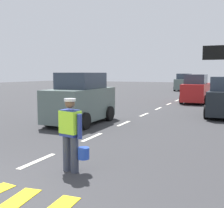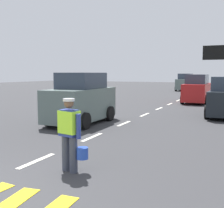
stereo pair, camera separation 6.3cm
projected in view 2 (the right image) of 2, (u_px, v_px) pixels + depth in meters
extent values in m
plane|color=#333335|center=(179.00, 100.00, 23.95)|extent=(96.00, 96.00, 0.00)
cube|color=silver|center=(37.00, 161.00, 7.34)|extent=(0.14, 1.40, 0.01)
cube|color=silver|center=(92.00, 137.00, 10.07)|extent=(0.14, 1.40, 0.01)
cube|color=silver|center=(124.00, 124.00, 12.79)|extent=(0.14, 1.40, 0.01)
cube|color=silver|center=(145.00, 115.00, 15.51)|extent=(0.14, 1.40, 0.01)
cube|color=silver|center=(159.00, 109.00, 18.23)|extent=(0.14, 1.40, 0.01)
cube|color=silver|center=(170.00, 104.00, 20.96)|extent=(0.14, 1.40, 0.01)
cube|color=silver|center=(178.00, 100.00, 23.68)|extent=(0.14, 1.40, 0.01)
cube|color=silver|center=(185.00, 98.00, 26.40)|extent=(0.14, 1.40, 0.01)
cube|color=silver|center=(190.00, 95.00, 29.12)|extent=(0.14, 1.40, 0.01)
cube|color=silver|center=(194.00, 93.00, 31.85)|extent=(0.14, 1.40, 0.01)
cube|color=silver|center=(198.00, 92.00, 34.57)|extent=(0.14, 1.40, 0.01)
cube|color=silver|center=(201.00, 91.00, 37.29)|extent=(0.14, 1.40, 0.01)
cube|color=silver|center=(204.00, 89.00, 40.01)|extent=(0.14, 1.40, 0.01)
cube|color=silver|center=(206.00, 88.00, 42.73)|extent=(0.14, 1.40, 0.01)
cube|color=silver|center=(209.00, 87.00, 45.46)|extent=(0.14, 1.40, 0.01)
cube|color=silver|center=(210.00, 87.00, 48.18)|extent=(0.14, 1.40, 0.01)
cylinder|color=#383D4C|center=(66.00, 153.00, 6.61)|extent=(0.18, 0.18, 0.82)
cylinder|color=#383D4C|center=(73.00, 155.00, 6.47)|extent=(0.18, 0.18, 0.82)
cube|color=navy|center=(69.00, 123.00, 6.47)|extent=(0.44, 0.32, 0.60)
cube|color=#A5EA33|center=(69.00, 122.00, 6.46)|extent=(0.51, 0.37, 0.51)
cylinder|color=navy|center=(60.00, 124.00, 6.64)|extent=(0.11, 0.11, 0.55)
cylinder|color=navy|center=(78.00, 126.00, 6.31)|extent=(0.11, 0.11, 0.55)
sphere|color=brown|center=(69.00, 103.00, 6.42)|extent=(0.22, 0.22, 0.22)
cylinder|color=silver|center=(69.00, 100.00, 6.41)|extent=(0.26, 0.26, 0.06)
cylinder|color=#2347B7|center=(82.00, 153.00, 6.44)|extent=(0.26, 0.26, 0.26)
cube|color=white|center=(220.00, 52.00, 10.04)|extent=(1.10, 0.05, 0.44)
cube|color=black|center=(220.00, 52.00, 10.03)|extent=(1.16, 0.04, 0.50)
cube|color=slate|center=(81.00, 104.00, 12.85)|extent=(1.72, 3.83, 1.37)
cube|color=#2D3847|center=(82.00, 81.00, 12.82)|extent=(1.51, 2.11, 0.70)
cylinder|color=black|center=(85.00, 121.00, 11.47)|extent=(0.22, 0.68, 0.68)
cylinder|color=black|center=(49.00, 118.00, 12.18)|extent=(0.22, 0.68, 0.68)
cylinder|color=black|center=(110.00, 113.00, 13.62)|extent=(0.22, 0.68, 0.68)
cylinder|color=black|center=(78.00, 111.00, 14.34)|extent=(0.22, 0.68, 0.68)
cube|color=red|center=(197.00, 92.00, 21.90)|extent=(1.63, 4.39, 1.26)
cube|color=#2D3847|center=(197.00, 79.00, 21.69)|extent=(1.43, 2.42, 0.70)
cylinder|color=black|center=(189.00, 97.00, 23.52)|extent=(0.22, 0.68, 0.68)
cylinder|color=black|center=(210.00, 97.00, 22.84)|extent=(0.22, 0.68, 0.68)
cylinder|color=black|center=(182.00, 99.00, 21.05)|extent=(0.22, 0.68, 0.68)
cylinder|color=black|center=(206.00, 100.00, 20.37)|extent=(0.22, 0.68, 0.68)
cube|color=slate|center=(185.00, 84.00, 37.17)|extent=(1.76, 4.25, 1.30)
cube|color=#2D3847|center=(185.00, 76.00, 37.16)|extent=(1.55, 2.34, 0.70)
cylinder|color=black|center=(190.00, 89.00, 35.66)|extent=(0.22, 0.68, 0.68)
cylinder|color=black|center=(176.00, 88.00, 36.39)|extent=(0.22, 0.68, 0.68)
cylinder|color=black|center=(194.00, 88.00, 38.05)|extent=(0.22, 0.68, 0.68)
cylinder|color=black|center=(180.00, 87.00, 38.78)|extent=(0.22, 0.68, 0.68)
cylinder|color=black|center=(212.00, 106.00, 16.63)|extent=(0.22, 0.68, 0.68)
cylinder|color=black|center=(207.00, 112.00, 14.18)|extent=(0.22, 0.68, 0.68)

